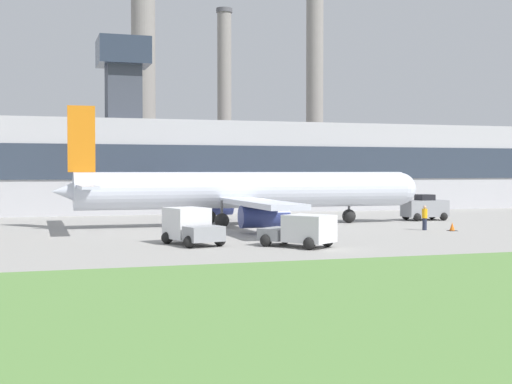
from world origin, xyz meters
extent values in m
plane|color=#999691|center=(0.00, 0.00, 0.00)|extent=(400.00, 400.00, 0.00)
cube|color=#B2B2B7|center=(0.00, 26.70, 4.66)|extent=(74.31, 14.32, 9.32)
cube|color=#2D3847|center=(0.00, 19.49, 5.13)|extent=(72.83, 0.16, 3.35)
cube|color=#383D47|center=(-7.50, 26.70, 7.65)|extent=(3.53, 3.53, 15.31)
cube|color=#283342|center=(-7.50, 26.70, 16.72)|extent=(5.30, 5.30, 2.83)
cylinder|color=gray|center=(-0.93, 56.77, 15.42)|extent=(3.55, 3.55, 30.84)
cylinder|color=gray|center=(11.53, 56.96, 14.24)|extent=(2.16, 2.16, 28.48)
cylinder|color=#4C4C51|center=(11.53, 56.96, 28.80)|extent=(2.49, 2.49, 0.65)
cylinder|color=gray|center=(25.85, 55.43, 21.09)|extent=(2.69, 2.69, 42.17)
cylinder|color=silver|center=(-0.55, 4.05, 2.77)|extent=(26.60, 2.81, 2.81)
sphere|color=silver|center=(12.74, 4.05, 2.77)|extent=(2.67, 2.67, 2.67)
cone|color=silver|center=(-13.85, 4.05, 2.77)|extent=(3.10, 2.67, 2.67)
cube|color=orange|center=(-13.26, 4.05, 6.60)|extent=(1.97, 0.24, 4.84)
cube|color=silver|center=(-13.16, 0.20, 3.20)|extent=(1.15, 7.70, 0.20)
cube|color=silver|center=(-13.16, 7.90, 3.20)|extent=(1.15, 7.70, 0.20)
cube|color=silver|center=(-1.88, -2.93, 2.07)|extent=(2.57, 12.83, 0.36)
cube|color=silver|center=(-1.88, 11.03, 2.07)|extent=(2.57, 12.83, 0.36)
cylinder|color=navy|center=(-1.58, -3.13, 1.15)|extent=(3.33, 1.54, 1.54)
cylinder|color=navy|center=(-1.58, 11.24, 1.15)|extent=(3.33, 1.54, 1.54)
cylinder|color=#59595B|center=(8.09, 4.05, 1.32)|extent=(0.20, 0.20, 1.51)
sphere|color=black|center=(8.09, 4.05, 0.56)|extent=(1.12, 1.12, 1.12)
cylinder|color=#59595B|center=(-3.21, 2.05, 1.32)|extent=(0.20, 0.20, 1.51)
sphere|color=black|center=(-3.21, 2.05, 0.56)|extent=(1.12, 1.12, 1.12)
cylinder|color=#59595B|center=(-3.21, 6.06, 1.32)|extent=(0.20, 0.20, 1.51)
sphere|color=black|center=(-3.21, 6.06, 0.56)|extent=(1.12, 1.12, 1.12)
cube|color=gray|center=(15.67, 4.96, 1.02)|extent=(3.73, 1.98, 1.42)
cube|color=black|center=(15.67, 4.96, 1.98)|extent=(1.31, 1.37, 0.50)
sphere|color=black|center=(16.98, 4.05, 0.35)|extent=(0.70, 0.70, 0.70)
sphere|color=black|center=(16.96, 5.90, 0.35)|extent=(0.70, 0.70, 0.70)
sphere|color=black|center=(14.38, 4.03, 0.35)|extent=(0.70, 0.70, 0.70)
sphere|color=black|center=(14.36, 5.87, 0.35)|extent=(0.70, 0.70, 0.70)
cube|color=gray|center=(-3.25, -10.69, 0.66)|extent=(2.50, 2.37, 0.69)
cube|color=silver|center=(-1.96, -12.42, 1.07)|extent=(3.11, 3.20, 1.51)
sphere|color=black|center=(-2.53, -10.03, 0.35)|extent=(0.70, 0.70, 0.70)
sphere|color=black|center=(-4.09, -11.18, 0.35)|extent=(0.70, 0.70, 0.70)
sphere|color=black|center=(-0.81, -12.33, 0.35)|extent=(0.70, 0.70, 0.70)
sphere|color=black|center=(-2.36, -13.49, 0.35)|extent=(0.70, 0.70, 0.70)
cube|color=gray|center=(-7.47, -10.32, 0.74)|extent=(2.36, 1.91, 0.85)
cube|color=silver|center=(-8.04, -8.28, 1.22)|extent=(2.63, 2.88, 1.81)
sphere|color=black|center=(-8.39, -10.68, 0.35)|extent=(0.70, 0.70, 0.70)
sphere|color=black|center=(-6.51, -10.15, 0.35)|extent=(0.70, 0.70, 0.70)
sphere|color=black|center=(-9.15, -7.96, 0.35)|extent=(0.70, 0.70, 0.70)
sphere|color=black|center=(-7.27, -7.44, 0.35)|extent=(0.70, 0.70, 0.70)
cylinder|color=#23283D|center=(10.33, -4.03, 0.43)|extent=(0.44, 0.44, 0.86)
cylinder|color=#F2A514|center=(10.33, -4.03, 1.21)|extent=(0.56, 0.56, 0.68)
sphere|color=tan|center=(10.33, -4.03, 1.67)|extent=(0.23, 0.23, 0.23)
cube|color=black|center=(11.86, -5.20, 0.01)|extent=(0.57, 0.57, 0.03)
cone|color=orange|center=(11.86, -5.20, 0.30)|extent=(0.41, 0.41, 0.59)
camera|label=1|loc=(-16.61, -49.35, 4.32)|focal=50.00mm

